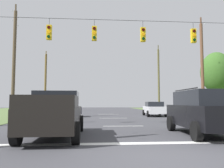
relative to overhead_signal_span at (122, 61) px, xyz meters
name	(u,v)px	position (x,y,z in m)	size (l,w,h in m)	color
ground_plane	(161,157)	(-0.03, -8.53, -4.13)	(120.00, 120.00, 0.00)	#3D3D42
stop_bar_stripe	(144,143)	(-0.03, -6.46, -4.12)	(14.63, 0.45, 0.01)	white
lane_dash_0	(123,126)	(-0.03, -0.46, -4.12)	(0.15, 2.50, 0.01)	white
lane_dash_1	(113,118)	(-0.03, 6.62, -4.12)	(0.15, 2.50, 0.01)	white
lane_dash_2	(108,114)	(-0.03, 13.66, -4.12)	(0.15, 2.50, 0.01)	white
overhead_signal_span	(122,61)	(0.00, 0.00, 0.00)	(17.52, 0.31, 7.36)	brown
pickup_truck	(55,114)	(-3.49, -4.66, -3.16)	(2.35, 5.43, 1.95)	black
suv_black	(203,111)	(3.06, -4.69, -3.07)	(2.37, 4.87, 2.05)	black
distant_car_crossing_white	(154,109)	(4.60, 9.57, -3.34)	(2.23, 4.40, 1.52)	silver
distant_car_oncoming	(40,107)	(-8.86, 16.60, -3.34)	(2.12, 4.35, 1.52)	silver
distant_car_far_parked	(60,109)	(-5.21, 8.72, -3.34)	(4.41, 2.25, 1.52)	black
utility_pole_mid_right	(202,68)	(9.02, 7.45, 0.75)	(0.31, 1.80, 10.12)	brown
utility_pole_far_right	(159,79)	(8.94, 22.77, 1.19)	(0.32, 1.88, 11.06)	brown
utility_pole_mid_left	(14,61)	(-9.37, 7.45, 1.22)	(0.31, 1.79, 10.87)	brown
utility_pole_far_left	(45,82)	(-9.56, 22.82, 0.60)	(0.34, 1.53, 9.74)	brown
tree_roadside_left	(216,72)	(12.55, 11.19, 0.85)	(3.61, 3.61, 7.37)	brown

